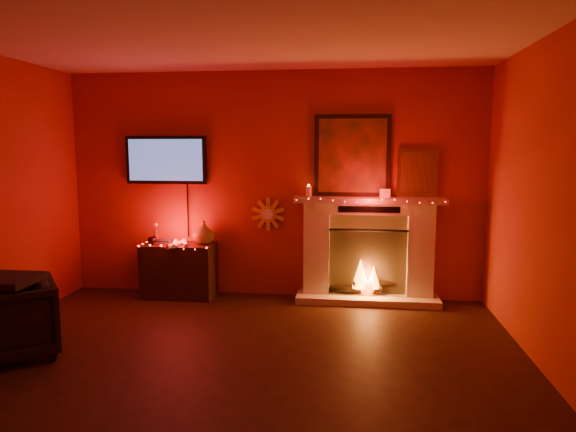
{
  "coord_description": "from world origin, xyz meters",
  "views": [
    {
      "loc": [
        0.95,
        -3.59,
        1.8
      ],
      "look_at": [
        0.29,
        1.7,
        1.09
      ],
      "focal_mm": 32.0,
      "sensor_mm": 36.0,
      "label": 1
    }
  ],
  "objects_px": {
    "armchair": "(9,320)",
    "tv": "(166,160)",
    "fireplace": "(367,240)",
    "console_table": "(180,267)",
    "sunburst_clock": "(268,214)"
  },
  "relations": [
    {
      "from": "armchair",
      "to": "tv",
      "type": "bearing_deg",
      "value": 125.64
    },
    {
      "from": "console_table",
      "to": "armchair",
      "type": "xyz_separation_m",
      "value": [
        -0.86,
        -1.94,
        -0.04
      ]
    },
    {
      "from": "fireplace",
      "to": "console_table",
      "type": "bearing_deg",
      "value": -176.77
    },
    {
      "from": "fireplace",
      "to": "sunburst_clock",
      "type": "height_order",
      "value": "fireplace"
    },
    {
      "from": "fireplace",
      "to": "console_table",
      "type": "distance_m",
      "value": 2.26
    },
    {
      "from": "fireplace",
      "to": "tv",
      "type": "distance_m",
      "value": 2.61
    },
    {
      "from": "tv",
      "to": "armchair",
      "type": "distance_m",
      "value": 2.59
    },
    {
      "from": "fireplace",
      "to": "tv",
      "type": "bearing_deg",
      "value": 178.5
    },
    {
      "from": "sunburst_clock",
      "to": "console_table",
      "type": "distance_m",
      "value": 1.24
    },
    {
      "from": "fireplace",
      "to": "tv",
      "type": "height_order",
      "value": "fireplace"
    },
    {
      "from": "console_table",
      "to": "armchair",
      "type": "distance_m",
      "value": 2.12
    },
    {
      "from": "sunburst_clock",
      "to": "console_table",
      "type": "relative_size",
      "value": 0.43
    },
    {
      "from": "tv",
      "to": "sunburst_clock",
      "type": "bearing_deg",
      "value": 1.24
    },
    {
      "from": "tv",
      "to": "sunburst_clock",
      "type": "distance_m",
      "value": 1.41
    },
    {
      "from": "fireplace",
      "to": "console_table",
      "type": "height_order",
      "value": "fireplace"
    }
  ]
}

